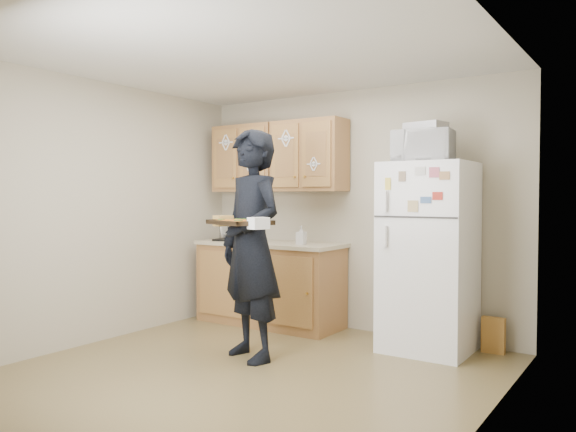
{
  "coord_description": "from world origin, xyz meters",
  "views": [
    {
      "loc": [
        2.7,
        -3.46,
        1.4
      ],
      "look_at": [
        0.08,
        0.45,
        1.23
      ],
      "focal_mm": 35.0,
      "sensor_mm": 36.0,
      "label": 1
    }
  ],
  "objects_px": {
    "dish_rack": "(236,233)",
    "person": "(251,245)",
    "microwave": "(423,146)",
    "refrigerator": "(429,257)",
    "baking_tray": "(240,223)"
  },
  "relations": [
    {
      "from": "person",
      "to": "baking_tray",
      "type": "relative_size",
      "value": 4.05
    },
    {
      "from": "refrigerator",
      "to": "baking_tray",
      "type": "height_order",
      "value": "refrigerator"
    },
    {
      "from": "refrigerator",
      "to": "microwave",
      "type": "height_order",
      "value": "microwave"
    },
    {
      "from": "person",
      "to": "baking_tray",
      "type": "height_order",
      "value": "person"
    },
    {
      "from": "microwave",
      "to": "dish_rack",
      "type": "bearing_deg",
      "value": 171.03
    },
    {
      "from": "person",
      "to": "dish_rack",
      "type": "height_order",
      "value": "person"
    },
    {
      "from": "dish_rack",
      "to": "baking_tray",
      "type": "bearing_deg",
      "value": -49.8
    },
    {
      "from": "refrigerator",
      "to": "dish_rack",
      "type": "distance_m",
      "value": 2.25
    },
    {
      "from": "baking_tray",
      "to": "dish_rack",
      "type": "distance_m",
      "value": 1.83
    },
    {
      "from": "person",
      "to": "baking_tray",
      "type": "bearing_deg",
      "value": -49.81
    },
    {
      "from": "refrigerator",
      "to": "microwave",
      "type": "distance_m",
      "value": 0.99
    },
    {
      "from": "dish_rack",
      "to": "person",
      "type": "bearing_deg",
      "value": -45.95
    },
    {
      "from": "microwave",
      "to": "dish_rack",
      "type": "xyz_separation_m",
      "value": [
        -2.2,
        0.06,
        -0.85
      ]
    },
    {
      "from": "refrigerator",
      "to": "microwave",
      "type": "xyz_separation_m",
      "value": [
        -0.04,
        -0.05,
        0.99
      ]
    },
    {
      "from": "microwave",
      "to": "dish_rack",
      "type": "height_order",
      "value": "microwave"
    }
  ]
}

